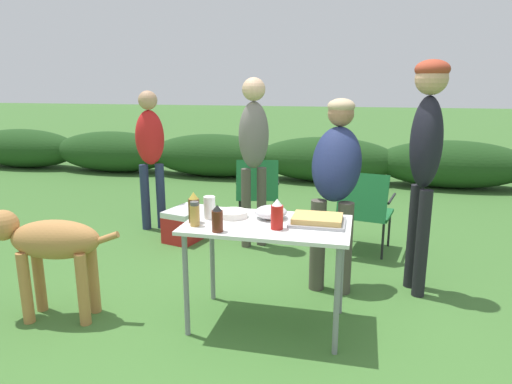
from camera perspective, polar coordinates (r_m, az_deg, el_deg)
The scene contains 19 objects.
ground_plane at distance 3.36m, azimuth 1.39°, elevation -16.02°, with size 60.00×60.00×0.00m, color #3D6B2D.
shrub_hedge at distance 7.86m, azimuth 8.74°, elevation 4.04°, with size 14.40×0.90×0.76m.
folding_table at distance 3.09m, azimuth 1.46°, elevation -5.26°, with size 1.10×0.64×0.74m.
food_tray at distance 3.07m, azimuth 7.69°, elevation -3.49°, with size 0.37×0.29×0.06m.
plate_stack at distance 3.20m, azimuth -2.97°, elevation -2.75°, with size 0.21×0.21×0.04m, color white.
mixing_bowl at distance 3.16m, azimuth 1.90°, elevation -2.53°, with size 0.22×0.22×0.09m, color silver.
paper_cup_stack at distance 3.16m, azimuth -5.83°, elevation -1.95°, with size 0.08×0.08×0.16m, color white.
beer_bottle at distance 3.08m, azimuth -7.77°, elevation -2.00°, with size 0.08×0.08×0.21m.
ketchup_bottle at distance 2.92m, azimuth 2.64°, elevation -2.84°, with size 0.08×0.08×0.20m.
bbq_sauce_bottle at distance 2.88m, azimuth -4.86°, elevation -3.37°, with size 0.07×0.07×0.17m.
spice_jar at distance 3.01m, azimuth -7.66°, elevation -2.76°, with size 0.06×0.06×0.16m.
standing_person_in_gray_fleece at distance 3.67m, azimuth 9.95°, elevation 2.12°, with size 0.44×0.53×1.54m.
standing_person_in_navy_coat at distance 5.26m, azimuth -13.08°, elevation 5.57°, with size 0.38×0.34×1.57m.
standing_person_with_beanie at distance 4.54m, azimuth -0.28°, elevation 5.97°, with size 0.38×0.35×1.71m.
standing_person_in_olive_jacket at distance 3.70m, azimuth 20.46°, elevation 5.48°, with size 0.30×0.36×1.82m.
dog at distance 3.53m, azimuth -24.56°, elevation -6.03°, with size 0.99×0.38×0.80m.
camp_chair_green_behind_table at distance 4.57m, azimuth 13.49°, elevation -1.94°, with size 0.57×0.67×0.83m.
camp_chair_near_hedge at distance 5.18m, azimuth 0.20°, elevation 0.26°, with size 0.58×0.67×0.83m.
cooler_box at distance 4.99m, azimuth -8.69°, elevation -3.98°, with size 0.43×0.54×0.34m.
Camera 1 is at (0.59, -2.86, 1.66)m, focal length 32.00 mm.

